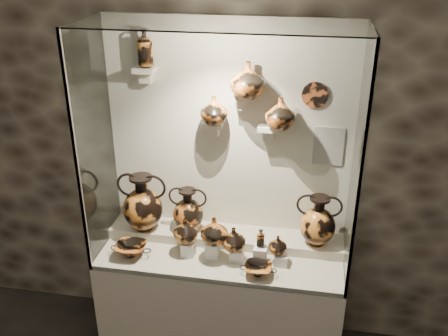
% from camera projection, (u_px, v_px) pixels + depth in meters
% --- Properties ---
extents(wall_back, '(5.00, 0.02, 3.20)m').
position_uv_depth(wall_back, '(229.00, 135.00, 3.45)').
color(wall_back, '#2E251C').
rests_on(wall_back, ground).
extents(plinth, '(1.70, 0.60, 0.80)m').
position_uv_depth(plinth, '(221.00, 302.00, 3.67)').
color(plinth, beige).
rests_on(plinth, floor).
extents(front_tier, '(1.68, 0.58, 0.03)m').
position_uv_depth(front_tier, '(221.00, 255.00, 3.49)').
color(front_tier, '#C0B295').
rests_on(front_tier, plinth).
extents(rear_tier, '(1.70, 0.25, 0.10)m').
position_uv_depth(rear_tier, '(225.00, 238.00, 3.64)').
color(rear_tier, '#C0B295').
rests_on(rear_tier, plinth).
extents(back_panel, '(1.70, 0.03, 1.60)m').
position_uv_depth(back_panel, '(229.00, 135.00, 3.44)').
color(back_panel, beige).
rests_on(back_panel, plinth).
extents(glass_front, '(1.70, 0.01, 1.60)m').
position_uv_depth(glass_front, '(211.00, 172.00, 2.90)').
color(glass_front, white).
rests_on(glass_front, plinth).
extents(glass_left, '(0.01, 0.60, 1.60)m').
position_uv_depth(glass_left, '(95.00, 144.00, 3.30)').
color(glass_left, white).
rests_on(glass_left, plinth).
extents(glass_right, '(0.01, 0.60, 1.60)m').
position_uv_depth(glass_right, '(357.00, 162.00, 3.03)').
color(glass_right, white).
rests_on(glass_right, plinth).
extents(glass_top, '(1.70, 0.60, 0.01)m').
position_uv_depth(glass_top, '(220.00, 24.00, 2.82)').
color(glass_top, white).
rests_on(glass_top, back_panel).
extents(frame_post_left, '(0.02, 0.02, 1.60)m').
position_uv_depth(frame_post_left, '(77.00, 162.00, 3.04)').
color(frame_post_left, gray).
rests_on(frame_post_left, plinth).
extents(frame_post_right, '(0.02, 0.02, 1.60)m').
position_uv_depth(frame_post_right, '(360.00, 184.00, 2.77)').
color(frame_post_right, gray).
rests_on(frame_post_right, plinth).
extents(pedestal_a, '(0.09, 0.09, 0.10)m').
position_uv_depth(pedestal_a, '(188.00, 248.00, 3.46)').
color(pedestal_a, silver).
rests_on(pedestal_a, front_tier).
extents(pedestal_b, '(0.09, 0.09, 0.13)m').
position_uv_depth(pedestal_b, '(212.00, 249.00, 3.42)').
color(pedestal_b, silver).
rests_on(pedestal_b, front_tier).
extents(pedestal_c, '(0.09, 0.09, 0.09)m').
position_uv_depth(pedestal_c, '(237.00, 254.00, 3.40)').
color(pedestal_c, silver).
rests_on(pedestal_c, front_tier).
extents(pedestal_d, '(0.09, 0.09, 0.12)m').
position_uv_depth(pedestal_d, '(260.00, 255.00, 3.37)').
color(pedestal_d, silver).
rests_on(pedestal_d, front_tier).
extents(pedestal_e, '(0.09, 0.09, 0.08)m').
position_uv_depth(pedestal_e, '(281.00, 259.00, 3.36)').
color(pedestal_e, silver).
rests_on(pedestal_e, front_tier).
extents(bracket_ul, '(0.14, 0.12, 0.04)m').
position_uv_depth(bracket_ul, '(145.00, 70.00, 3.27)').
color(bracket_ul, beige).
rests_on(bracket_ul, back_panel).
extents(bracket_ca, '(0.14, 0.12, 0.04)m').
position_uv_depth(bracket_ca, '(212.00, 124.00, 3.35)').
color(bracket_ca, beige).
rests_on(bracket_ca, back_panel).
extents(bracket_cb, '(0.10, 0.12, 0.04)m').
position_uv_depth(bracket_cb, '(242.00, 97.00, 3.23)').
color(bracket_cb, beige).
rests_on(bracket_cb, back_panel).
extents(bracket_cc, '(0.14, 0.12, 0.04)m').
position_uv_depth(bracket_cc, '(269.00, 127.00, 3.29)').
color(bracket_cc, beige).
rests_on(bracket_cc, back_panel).
extents(amphora_left, '(0.45, 0.45, 0.43)m').
position_uv_depth(amphora_left, '(143.00, 203.00, 3.57)').
color(amphora_left, orange).
rests_on(amphora_left, rear_tier).
extents(amphora_mid, '(0.33, 0.33, 0.33)m').
position_uv_depth(amphora_mid, '(188.00, 210.00, 3.57)').
color(amphora_mid, '#BB5C21').
rests_on(amphora_mid, rear_tier).
extents(amphora_right, '(0.35, 0.35, 0.37)m').
position_uv_depth(amphora_right, '(318.00, 220.00, 3.40)').
color(amphora_right, orange).
rests_on(amphora_right, rear_tier).
extents(jug_a, '(0.20, 0.20, 0.18)m').
position_uv_depth(jug_a, '(186.00, 230.00, 3.41)').
color(jug_a, orange).
rests_on(jug_a, pedestal_a).
extents(jug_b, '(0.22, 0.22, 0.19)m').
position_uv_depth(jug_b, '(214.00, 230.00, 3.34)').
color(jug_b, '#BB5C21').
rests_on(jug_b, pedestal_b).
extents(jug_c, '(0.19, 0.19, 0.17)m').
position_uv_depth(jug_c, '(234.00, 239.00, 3.34)').
color(jug_c, orange).
rests_on(jug_c, pedestal_c).
extents(jug_e, '(0.14, 0.14, 0.13)m').
position_uv_depth(jug_e, '(278.00, 245.00, 3.33)').
color(jug_e, orange).
rests_on(jug_e, pedestal_e).
extents(lekythos_small, '(0.07, 0.07, 0.14)m').
position_uv_depth(lekythos_small, '(261.00, 237.00, 3.33)').
color(lekythos_small, '#BB5C21').
rests_on(lekythos_small, pedestal_d).
extents(kylix_left, '(0.35, 0.33, 0.11)m').
position_uv_depth(kylix_left, '(131.00, 249.00, 3.44)').
color(kylix_left, '#BB5C21').
rests_on(kylix_left, front_tier).
extents(kylix_right, '(0.28, 0.26, 0.09)m').
position_uv_depth(kylix_right, '(258.00, 269.00, 3.25)').
color(kylix_right, orange).
rests_on(kylix_right, front_tier).
extents(lekythos_tall, '(0.13, 0.13, 0.27)m').
position_uv_depth(lekythos_tall, '(145.00, 46.00, 3.20)').
color(lekythos_tall, orange).
rests_on(lekythos_tall, bracket_ul).
extents(ovoid_vase_a, '(0.21, 0.21, 0.19)m').
position_uv_depth(ovoid_vase_a, '(214.00, 110.00, 3.26)').
color(ovoid_vase_a, '#BB5C21').
rests_on(ovoid_vase_a, bracket_ca).
extents(ovoid_vase_b, '(0.27, 0.27, 0.23)m').
position_uv_depth(ovoid_vase_b, '(248.00, 80.00, 3.12)').
color(ovoid_vase_b, '#BB5C21').
rests_on(ovoid_vase_b, bracket_cb).
extents(ovoid_vase_c, '(0.23, 0.23, 0.21)m').
position_uv_depth(ovoid_vase_c, '(280.00, 113.00, 3.18)').
color(ovoid_vase_c, '#BB5C21').
rests_on(ovoid_vase_c, bracket_cc).
extents(wall_plate, '(0.17, 0.02, 0.17)m').
position_uv_depth(wall_plate, '(315.00, 95.00, 3.19)').
color(wall_plate, '#BC5325').
rests_on(wall_plate, back_panel).
extents(info_placard, '(0.20, 0.01, 0.27)m').
position_uv_depth(info_placard, '(328.00, 146.00, 3.33)').
color(info_placard, beige).
rests_on(info_placard, back_panel).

